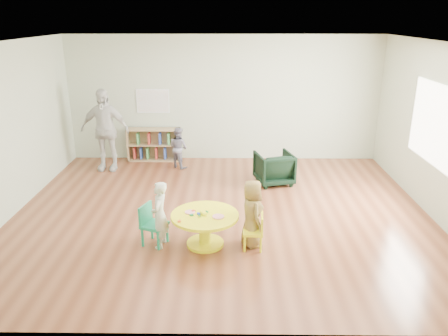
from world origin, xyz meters
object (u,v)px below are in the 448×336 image
child_right (252,214)px  toddler (178,148)px  kid_chair_right (256,230)px  bookshelf (154,145)px  child_left (160,215)px  kid_chair_left (152,223)px  activity_table (205,224)px  adult_caretaker (105,130)px  armchair (274,168)px

child_right → toddler: bearing=6.5°
kid_chair_right → bookshelf: bookshelf is taller
child_left → child_right: size_ratio=0.99×
kid_chair_left → child_left: bearing=84.4°
bookshelf → activity_table: bearing=-70.6°
child_left → kid_chair_left: bearing=-111.6°
child_right → adult_caretaker: size_ratio=0.57×
kid_chair_left → adult_caretaker: (-1.52, 3.26, 0.55)m
bookshelf → adult_caretaker: (-0.91, -0.66, 0.51)m
activity_table → adult_caretaker: adult_caretaker is taller
kid_chair_left → child_right: size_ratio=0.61×
kid_chair_right → child_left: 1.39m
child_left → child_right: bearing=97.8°
kid_chair_right → child_right: (-0.05, 0.10, 0.22)m
toddler → kid_chair_right: bearing=150.5°
kid_chair_left → armchair: 3.19m
kid_chair_right → activity_table: bearing=86.3°
activity_table → bookshelf: bearing=109.4°
bookshelf → armchair: 3.01m
kid_chair_left → adult_caretaker: adult_caretaker is taller
activity_table → armchair: armchair is taller
child_left → child_right: (1.32, 0.05, 0.01)m
activity_table → child_left: 0.66m
armchair → child_right: 2.56m
kid_chair_left → child_left: 0.23m
toddler → activity_table: bearing=140.1°
kid_chair_right → bookshelf: bearing=31.3°
kid_chair_right → child_right: bearing=30.6°
child_left → toddler: bearing=-172.4°
toddler → child_left: bearing=129.6°
kid_chair_right → adult_caretaker: adult_caretaker is taller
child_right → adult_caretaker: bearing=26.0°
bookshelf → toddler: size_ratio=1.33×
bookshelf → toddler: 0.82m
kid_chair_right → child_right: child_right is taller
bookshelf → child_left: (0.75, -4.00, 0.13)m
kid_chair_left → toddler: (0.02, 3.41, 0.12)m
child_left → kid_chair_right: bearing=93.3°
kid_chair_right → child_left: (-1.37, 0.05, 0.21)m
toddler → armchair: bearing=-167.5°
activity_table → child_right: child_right is taller
bookshelf → child_left: 4.07m
kid_chair_right → armchair: bearing=-7.5°
kid_chair_right → adult_caretaker: size_ratio=0.30×
activity_table → child_right: size_ratio=0.98×
armchair → child_left: size_ratio=0.70×
kid_chair_left → kid_chair_right: kid_chair_left is taller
kid_chair_left → armchair: (2.02, 2.47, -0.01)m
bookshelf → child_left: bearing=-79.4°
toddler → adult_caretaker: (-1.54, -0.14, 0.43)m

